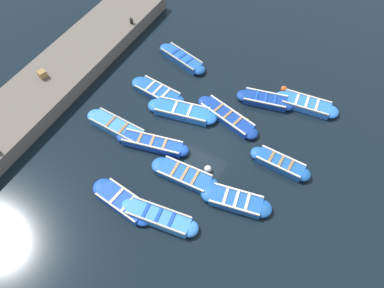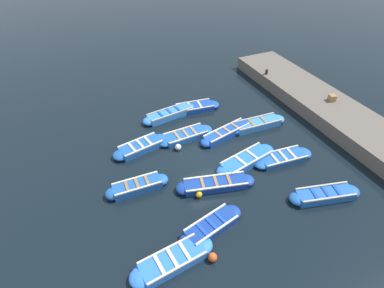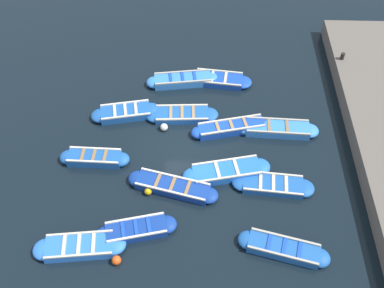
% 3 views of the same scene
% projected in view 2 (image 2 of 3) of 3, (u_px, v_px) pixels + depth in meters
% --- Properties ---
extents(ground_plane, '(120.00, 120.00, 0.00)m').
position_uv_depth(ground_plane, '(206.00, 156.00, 16.31)').
color(ground_plane, black).
extents(boat_drifting, '(3.10, 0.88, 0.46)m').
position_uv_depth(boat_drifting, '(137.00, 186.00, 14.32)').
color(boat_drifting, '#1E59AD').
rests_on(boat_drifting, ground).
extents(boat_alongside, '(3.85, 1.54, 0.45)m').
position_uv_depth(boat_alongside, '(227.00, 133.00, 17.63)').
color(boat_alongside, '#1947B7').
rests_on(boat_alongside, ground).
extents(boat_inner_gap, '(3.57, 1.62, 0.45)m').
position_uv_depth(boat_inner_gap, '(325.00, 195.00, 13.92)').
color(boat_inner_gap, '#1E59AD').
rests_on(boat_inner_gap, ground).
extents(boat_tucked, '(3.47, 1.34, 0.38)m').
position_uv_depth(boat_tucked, '(195.00, 107.00, 19.83)').
color(boat_tucked, '#1947B7').
rests_on(boat_tucked, ground).
extents(boat_centre, '(3.77, 1.31, 0.46)m').
position_uv_depth(boat_centre, '(170.00, 114.00, 19.12)').
color(boat_centre, '#3884E0').
rests_on(boat_centre, ground).
extents(boat_outer_left, '(3.94, 1.70, 0.45)m').
position_uv_depth(boat_outer_left, '(246.00, 160.00, 15.76)').
color(boat_outer_left, blue).
rests_on(boat_outer_left, ground).
extents(boat_near_quay, '(3.28, 1.52, 0.43)m').
position_uv_depth(boat_near_quay, '(211.00, 226.00, 12.59)').
color(boat_near_quay, navy).
rests_on(boat_near_quay, ground).
extents(boat_end_of_row, '(3.40, 1.52, 0.43)m').
position_uv_depth(boat_end_of_row, '(141.00, 147.00, 16.64)').
color(boat_end_of_row, '#1E59AD').
rests_on(boat_end_of_row, ground).
extents(boat_stern_in, '(3.97, 1.74, 0.42)m').
position_uv_depth(boat_stern_in, '(216.00, 184.00, 14.46)').
color(boat_stern_in, navy).
rests_on(boat_stern_in, ground).
extents(boat_far_corner, '(3.51, 1.23, 0.36)m').
position_uv_depth(boat_far_corner, '(283.00, 158.00, 15.97)').
color(boat_far_corner, '#1E59AD').
rests_on(boat_far_corner, ground).
extents(boat_broadside, '(3.49, 1.12, 0.38)m').
position_uv_depth(boat_broadside, '(185.00, 135.00, 17.48)').
color(boat_broadside, '#1E59AD').
rests_on(boat_broadside, ground).
extents(boat_mid_row, '(3.57, 1.30, 0.43)m').
position_uv_depth(boat_mid_row, '(173.00, 261.00, 11.39)').
color(boat_mid_row, blue).
rests_on(boat_mid_row, ground).
extents(boat_bow_out, '(3.82, 1.06, 0.44)m').
position_uv_depth(boat_bow_out, '(257.00, 124.00, 18.31)').
color(boat_bow_out, '#3884E0').
rests_on(boat_bow_out, ground).
extents(quay_wall, '(3.38, 17.77, 0.86)m').
position_uv_depth(quay_wall, '(334.00, 112.00, 18.89)').
color(quay_wall, '#605951').
rests_on(quay_wall, ground).
extents(bollard_mid_north, '(0.20, 0.20, 0.35)m').
position_uv_depth(bollard_mid_north, '(267.00, 72.00, 21.96)').
color(bollard_mid_north, black).
rests_on(bollard_mid_north, quay_wall).
extents(wooden_crate, '(0.49, 0.49, 0.39)m').
position_uv_depth(wooden_crate, '(332.00, 98.00, 19.04)').
color(wooden_crate, olive).
rests_on(wooden_crate, quay_wall).
extents(buoy_orange_near, '(0.36, 0.36, 0.36)m').
position_uv_depth(buoy_orange_near, '(178.00, 147.00, 16.63)').
color(buoy_orange_near, silver).
rests_on(buoy_orange_near, ground).
extents(buoy_yellow_far, '(0.31, 0.31, 0.31)m').
position_uv_depth(buoy_yellow_far, '(199.00, 195.00, 13.99)').
color(buoy_yellow_far, '#EAB214').
rests_on(buoy_yellow_far, ground).
extents(buoy_white_drifting, '(0.36, 0.36, 0.36)m').
position_uv_depth(buoy_white_drifting, '(213.00, 257.00, 11.51)').
color(buoy_white_drifting, '#E05119').
rests_on(buoy_white_drifting, ground).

